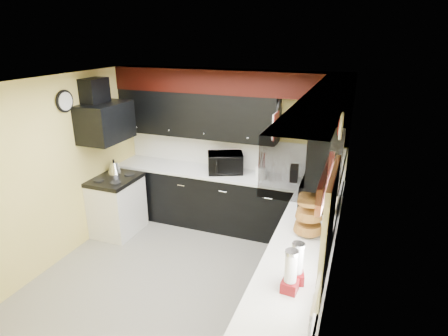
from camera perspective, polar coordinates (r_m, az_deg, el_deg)
name	(u,v)px	position (r m, az deg, el deg)	size (l,w,h in m)	color
ground	(183,278)	(5.09, -6.26, -16.33)	(3.60, 3.60, 0.00)	gray
wall_back	(230,148)	(6.02, 0.95, 3.03)	(3.60, 0.06, 2.50)	#E0C666
wall_right	(336,214)	(4.03, 16.73, -6.73)	(0.06, 3.60, 2.50)	#E0C666
wall_left	(59,171)	(5.49, -23.82, -0.43)	(0.06, 3.60, 2.50)	#E0C666
ceiling	(174,82)	(4.14, -7.58, 12.81)	(3.60, 3.60, 0.06)	white
cab_back	(224,201)	(6.05, -0.05, -5.02)	(3.60, 0.60, 0.90)	black
cab_right	(297,290)	(4.22, 11.00, -17.73)	(0.60, 3.00, 0.90)	black
counter_back	(224,174)	(5.86, -0.06, -0.85)	(3.62, 0.64, 0.04)	white
counter_right	(300,251)	(3.95, 11.45, -12.31)	(0.64, 3.02, 0.04)	white
splash_back	(230,152)	(6.03, 0.91, 2.46)	(3.60, 0.02, 0.50)	white
splash_right	(335,219)	(4.06, 16.50, -7.47)	(0.02, 3.60, 0.50)	white
upper_back	(197,114)	(5.91, -4.21, 8.16)	(2.60, 0.35, 0.70)	black
upper_right	(332,139)	(4.70, 16.18, 4.31)	(0.35, 1.80, 0.70)	black
soffit_back	(226,82)	(5.63, 0.38, 13.04)	(3.60, 0.36, 0.35)	black
soffit_right	(326,112)	(3.53, 15.29, 8.18)	(0.36, 3.24, 0.35)	black
stove	(117,207)	(6.13, -15.93, -5.69)	(0.60, 0.75, 0.86)	white
cooktop	(115,179)	(5.95, -16.34, -1.69)	(0.62, 0.77, 0.06)	black
hood	(106,122)	(5.73, -17.61, 6.69)	(0.50, 0.78, 0.55)	black
hood_duct	(95,92)	(5.73, -19.10, 10.83)	(0.24, 0.40, 0.40)	black
window	(328,228)	(3.10, 15.60, -8.85)	(0.03, 0.86, 0.96)	white
valance	(326,180)	(2.93, 15.26, -1.83)	(0.04, 0.88, 0.20)	red
pan_top	(279,108)	(5.39, 8.42, 9.02)	(0.03, 0.22, 0.40)	black
pan_mid	(276,127)	(5.32, 7.98, 6.14)	(0.03, 0.28, 0.46)	black
pan_low	(280,125)	(5.57, 8.57, 6.42)	(0.03, 0.24, 0.42)	black
cut_board	(275,126)	(5.19, 7.81, 6.37)	(0.03, 0.26, 0.35)	white
baskets	(309,214)	(4.13, 12.81, -6.80)	(0.27, 0.27, 0.50)	brown
clock	(65,101)	(5.43, -23.10, 9.34)	(0.03, 0.30, 0.30)	black
deco_plate	(341,126)	(3.37, 17.40, 6.12)	(0.03, 0.24, 0.24)	white
toaster_oven	(225,163)	(5.81, 0.20, 0.79)	(0.53, 0.44, 0.31)	black
microwave	(316,193)	(4.87, 13.83, -3.76)	(0.56, 0.38, 0.31)	black
utensil_crock	(261,173)	(5.60, 5.66, -0.77)	(0.17, 0.17, 0.18)	white
knife_block	(294,174)	(5.54, 10.63, -0.87)	(0.11, 0.16, 0.25)	black
kettle	(114,168)	(6.09, -16.39, 0.03)	(0.20, 0.20, 0.18)	#B4B4B9
dispenser_a	(297,265)	(3.39, 11.06, -14.32)	(0.13, 0.13, 0.35)	maroon
dispenser_b	(290,273)	(3.27, 10.09, -15.50)	(0.13, 0.13, 0.36)	#640E0A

